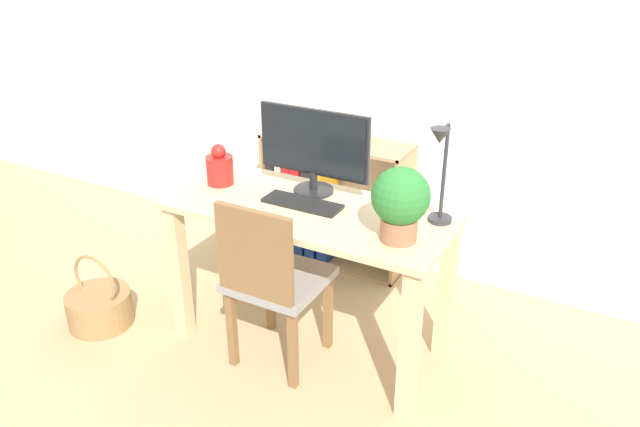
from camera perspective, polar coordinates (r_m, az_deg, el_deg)
The scene contains 11 objects.
ground_plane at distance 3.14m, azimuth -0.89°, elevation -11.63°, with size 10.00×10.00×0.00m, color tan.
wall_back at distance 3.42m, azimuth 7.19°, elevation 15.38°, with size 8.00×0.05×2.60m.
desk at distance 2.82m, azimuth -0.97°, elevation -2.27°, with size 1.28×0.58×0.73m.
monitor at distance 2.83m, azimuth -0.59°, elevation 6.17°, with size 0.55×0.19×0.40m.
keyboard at distance 2.77m, azimuth -1.63°, elevation 0.94°, with size 0.36×0.12×0.02m.
vase at distance 3.01m, azimuth -9.16°, elevation 4.16°, with size 0.13×0.13×0.20m.
desk_lamp at distance 2.52m, azimuth 10.97°, elevation 4.25°, with size 0.10×0.19×0.44m.
potted_plant at distance 2.43m, azimuth 7.36°, elevation 1.15°, with size 0.23×0.23×0.30m.
chair at distance 2.76m, azimuth -4.43°, elevation -5.92°, with size 0.40×0.40×0.84m.
bookshelf at distance 3.72m, azimuth -0.59°, elevation 1.15°, with size 0.86×0.28×0.76m.
basket at distance 3.40m, azimuth -19.51°, elevation -8.02°, with size 0.32×0.32×0.39m.
Camera 1 is at (1.23, -2.17, 1.90)m, focal length 35.00 mm.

